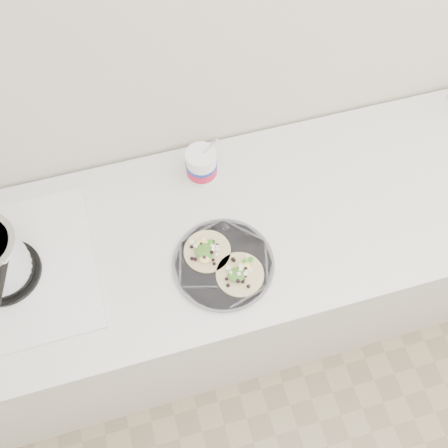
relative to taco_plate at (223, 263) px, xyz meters
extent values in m
cube|color=beige|center=(0.20, 0.43, 0.38)|extent=(3.50, 0.05, 2.60)
cube|color=silver|center=(0.20, 0.14, -0.49)|extent=(2.40, 0.62, 0.86)
cube|color=silver|center=(0.20, 0.12, -0.04)|extent=(2.44, 0.66, 0.04)
cube|color=silver|center=(-0.61, 0.14, -0.01)|extent=(0.51, 0.47, 0.01)
cylinder|color=black|center=(-0.61, 0.14, 0.00)|extent=(0.21, 0.21, 0.01)
torus|color=black|center=(-0.61, 0.14, 0.02)|extent=(0.18, 0.18, 0.02)
cylinder|color=#54535A|center=(0.00, 0.00, -0.01)|extent=(0.28, 0.28, 0.01)
cylinder|color=#54535A|center=(0.00, 0.00, -0.01)|extent=(0.30, 0.30, 0.00)
cylinder|color=white|center=(0.02, 0.32, 0.04)|extent=(0.10, 0.10, 0.12)
cylinder|color=red|center=(0.02, 0.32, 0.03)|extent=(0.10, 0.10, 0.04)
cylinder|color=#192D99|center=(0.02, 0.32, 0.05)|extent=(0.10, 0.10, 0.01)
camera|label=1|loc=(-0.16, -0.57, 1.32)|focal=40.00mm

